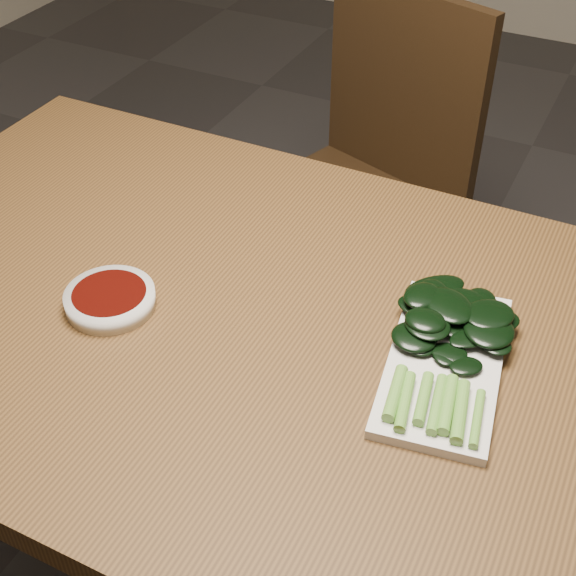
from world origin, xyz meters
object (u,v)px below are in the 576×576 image
at_px(sauce_bowl, 110,299).
at_px(chair_far, 366,178).
at_px(table, 289,365).
at_px(serving_plate, 444,364).
at_px(gai_lan, 450,328).

bearing_deg(sauce_bowl, chair_far, 87.18).
bearing_deg(table, chair_far, 103.72).
xyz_separation_m(serving_plate, gai_lan, (-0.01, 0.04, 0.02)).
xyz_separation_m(table, gai_lan, (0.20, 0.06, 0.10)).
xyz_separation_m(table, chair_far, (-0.19, 0.78, -0.19)).
relative_size(table, sauce_bowl, 11.54).
distance_m(table, sauce_bowl, 0.26).
distance_m(sauce_bowl, serving_plate, 0.45).
relative_size(table, chair_far, 1.57).
relative_size(sauce_bowl, gai_lan, 0.40).
bearing_deg(gai_lan, serving_plate, -77.61).
bearing_deg(gai_lan, sauce_bowl, -163.01).
distance_m(table, chair_far, 0.83).
xyz_separation_m(table, sauce_bowl, (-0.23, -0.07, 0.08)).
distance_m(chair_far, serving_plate, 0.90).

